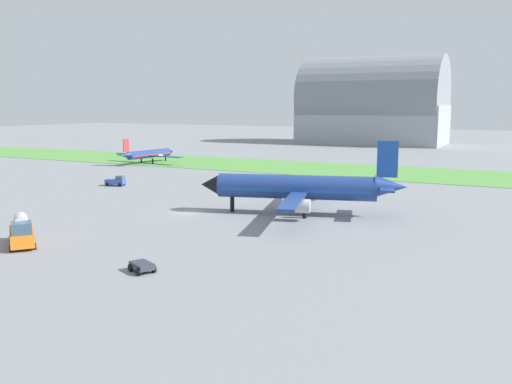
{
  "coord_description": "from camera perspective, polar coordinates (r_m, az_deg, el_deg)",
  "views": [
    {
      "loc": [
        44.38,
        -65.02,
        15.24
      ],
      "look_at": [
        8.67,
        4.37,
        3.0
      ],
      "focal_mm": 39.11,
      "sensor_mm": 36.0,
      "label": 1
    }
  ],
  "objects": [
    {
      "name": "baggage_cart_near_gate",
      "position": [
        52.73,
        -11.58,
        -7.43
      ],
      "size": [
        2.89,
        2.58,
        0.9
      ],
      "rotation": [
        0.0,
        0.0,
        5.85
      ],
      "color": "#2D333D",
      "rests_on": "ground_plane"
    },
    {
      "name": "airplane_taxiing_turboprop",
      "position": [
        149.22,
        -10.95,
        3.85
      ],
      "size": [
        22.63,
        19.41,
        6.78
      ],
      "rotation": [
        0.0,
        0.0,
        1.47
      ],
      "color": "navy",
      "rests_on": "ground_plane"
    },
    {
      "name": "airplane_midfield_jet",
      "position": [
        78.09,
        4.56,
        0.44
      ],
      "size": [
        28.72,
        29.03,
        10.47
      ],
      "rotation": [
        0.0,
        0.0,
        3.42
      ],
      "color": "navy",
      "rests_on": "ground_plane"
    },
    {
      "name": "fuel_truck_by_runway",
      "position": [
        65.9,
        -22.85,
        -3.76
      ],
      "size": [
        6.56,
        5.95,
        3.29
      ],
      "rotation": [
        0.0,
        0.0,
        5.6
      ],
      "color": "orange",
      "rests_on": "ground_plane"
    },
    {
      "name": "ground_plane",
      "position": [
        80.19,
        -6.96,
        -2.11
      ],
      "size": [
        600.0,
        600.0,
        0.0
      ],
      "primitive_type": "plane",
      "color": "gray"
    },
    {
      "name": "hangar_distant",
      "position": [
        226.2,
        11.85,
        8.6
      ],
      "size": [
        54.91,
        32.0,
        33.92
      ],
      "color": "#9399A3",
      "rests_on": "ground_plane"
    },
    {
      "name": "pushback_tug_midfield",
      "position": [
        108.94,
        -14.1,
        1.09
      ],
      "size": [
        3.96,
        2.88,
        1.95
      ],
      "rotation": [
        0.0,
        0.0,
        0.29
      ],
      "color": "#334FB2",
      "rests_on": "ground_plane"
    },
    {
      "name": "grass_taxiway_strip",
      "position": [
        133.91,
        7.7,
        2.31
      ],
      "size": [
        360.0,
        28.0,
        0.08
      ],
      "primitive_type": "cube",
      "color": "#549342",
      "rests_on": "ground_plane"
    }
  ]
}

